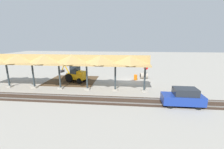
# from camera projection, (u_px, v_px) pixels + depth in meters

# --- Properties ---
(ground_plane) EXTENTS (120.00, 120.00, 0.00)m
(ground_plane) POSITION_uv_depth(u_px,v_px,m) (130.00, 81.00, 25.24)
(ground_plane) COLOR #9E998E
(dirt_work_zone) EXTENTS (8.13, 7.00, 0.01)m
(dirt_work_zone) POSITION_uv_depth(u_px,v_px,m) (72.00, 80.00, 25.71)
(dirt_work_zone) COLOR #4C3823
(dirt_work_zone) RESTS_ON ground
(platform_canopy) EXTENTS (24.91, 3.20, 4.90)m
(platform_canopy) POSITION_uv_depth(u_px,v_px,m) (58.00, 60.00, 20.60)
(platform_canopy) COLOR #9E998E
(platform_canopy) RESTS_ON ground
(rail_tracks) EXTENTS (60.00, 2.58, 0.15)m
(rail_tracks) POSITION_uv_depth(u_px,v_px,m) (131.00, 101.00, 17.13)
(rail_tracks) COLOR slate
(rail_tracks) RESTS_ON ground
(stop_sign) EXTENTS (0.76, 0.06, 2.57)m
(stop_sign) POSITION_uv_depth(u_px,v_px,m) (146.00, 69.00, 25.77)
(stop_sign) COLOR gray
(stop_sign) RESTS_ON ground
(backhoe) EXTENTS (5.15, 2.95, 2.82)m
(backhoe) POSITION_uv_depth(u_px,v_px,m) (76.00, 74.00, 24.69)
(backhoe) COLOR orange
(backhoe) RESTS_ON ground
(dirt_mound) EXTENTS (5.12, 5.12, 2.33)m
(dirt_mound) POSITION_uv_depth(u_px,v_px,m) (68.00, 79.00, 26.51)
(dirt_mound) COLOR #4C3823
(dirt_mound) RESTS_ON ground
(concrete_pipe) EXTENTS (1.38, 1.22, 1.07)m
(concrete_pipe) POSITION_uv_depth(u_px,v_px,m) (144.00, 76.00, 26.94)
(concrete_pipe) COLOR #9E9384
(concrete_pipe) RESTS_ON ground
(distant_parked_car) EXTENTS (4.21, 1.77, 1.98)m
(distant_parked_car) POSITION_uv_depth(u_px,v_px,m) (183.00, 97.00, 15.75)
(distant_parked_car) COLOR navy
(distant_parked_car) RESTS_ON ground
(traffic_barrel) EXTENTS (0.56, 0.56, 0.90)m
(traffic_barrel) POSITION_uv_depth(u_px,v_px,m) (136.00, 77.00, 26.06)
(traffic_barrel) COLOR orange
(traffic_barrel) RESTS_ON ground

